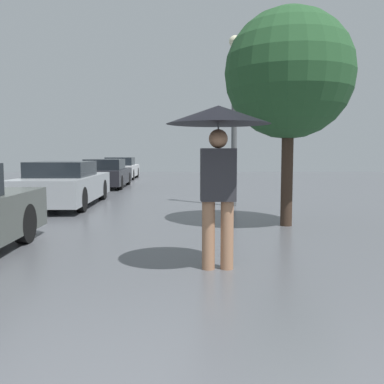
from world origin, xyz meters
name	(u,v)px	position (x,y,z in m)	size (l,w,h in m)	color
pedestrian	(218,135)	(0.44, 3.58, 1.64)	(1.25, 1.25, 1.99)	#9E7051
parked_car_second	(64,184)	(-3.16, 10.10, 0.57)	(1.71, 4.50, 1.20)	#9EA3A8
parked_car_third	(106,174)	(-3.10, 16.30, 0.55)	(1.69, 4.15, 1.17)	black
parked_car_farthest	(121,169)	(-3.28, 22.11, 0.55)	(1.68, 3.88, 1.18)	silver
tree	(289,75)	(2.06, 6.68, 2.91)	(2.46, 2.46, 4.16)	#38281E
street_lamp	(234,107)	(1.42, 9.82, 2.64)	(0.31, 0.31, 4.47)	#515456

